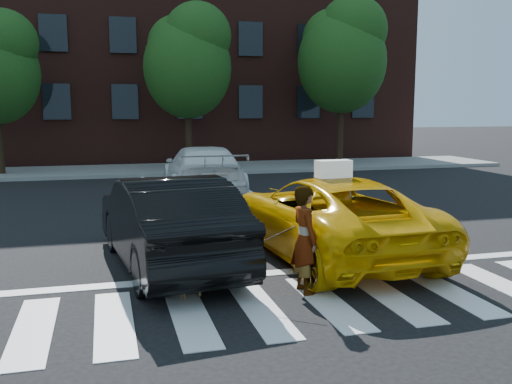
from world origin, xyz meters
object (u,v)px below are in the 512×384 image
at_px(woman, 305,240).
at_px(white_suv, 203,171).
at_px(black_sedan, 168,221).
at_px(dog, 187,284).
at_px(taxi, 328,216).
at_px(tree_mid, 188,57).
at_px(tree_right, 343,51).

bearing_deg(woman, white_suv, -4.80).
bearing_deg(black_sedan, dog, 85.55).
bearing_deg(taxi, woman, 55.36).
bearing_deg(dog, white_suv, 56.67).
relative_size(tree_mid, white_suv, 1.31).
bearing_deg(black_sedan, white_suv, -111.18).
relative_size(white_suv, woman, 3.29).
height_order(black_sedan, woman, woman).
bearing_deg(dog, tree_mid, 59.21).
relative_size(taxi, black_sedan, 1.11).
height_order(tree_right, taxi, tree_right).
bearing_deg(white_suv, tree_mid, -92.34).
height_order(tree_mid, tree_right, tree_right).
height_order(tree_mid, black_sedan, tree_mid).
relative_size(tree_mid, woman, 4.30).
relative_size(tree_right, dog, 12.94).
bearing_deg(taxi, tree_mid, -91.77).
xyz_separation_m(woman, dog, (-1.75, 0.23, -0.62)).
distance_m(woman, dog, 1.88).
distance_m(tree_mid, taxi, 15.07).
relative_size(tree_right, black_sedan, 1.57).
bearing_deg(black_sedan, tree_mid, -106.99).
xyz_separation_m(tree_mid, woman, (-0.70, -16.48, -4.03)).
distance_m(tree_right, woman, 18.72).
bearing_deg(woman, dog, 78.43).
bearing_deg(taxi, black_sedan, -3.71).
xyz_separation_m(black_sedan, white_suv, (1.95, 7.78, -0.02)).
xyz_separation_m(taxi, woman, (-1.19, -1.99, 0.07)).
height_order(taxi, white_suv, white_suv).
relative_size(tree_right, woman, 4.66).
xyz_separation_m(tree_mid, taxi, (0.49, -14.50, -4.09)).
bearing_deg(white_suv, black_sedan, 78.49).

